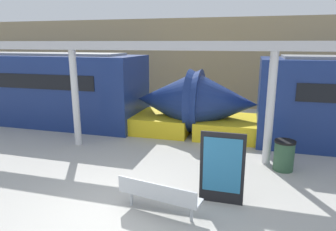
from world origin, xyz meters
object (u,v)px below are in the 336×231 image
train_right (4,87)px  trash_bin (284,155)px  poster_board (222,168)px  support_column_near (75,99)px  bench_near (158,194)px  support_column_far (270,110)px

train_right → trash_bin: 13.07m
train_right → poster_board: 12.35m
support_column_near → bench_near: bearing=-40.6°
support_column_far → bench_near: bearing=-122.9°
support_column_near → support_column_far: 6.59m
bench_near → support_column_far: size_ratio=0.56×
poster_board → trash_bin: bearing=56.4°
support_column_far → poster_board: bearing=-111.9°
trash_bin → support_column_near: 7.18m
trash_bin → support_column_far: bearing=140.3°
bench_near → support_column_far: support_column_far is taller
bench_near → trash_bin: 4.30m
support_column_far → support_column_near: bearing=180.0°
trash_bin → bench_near: bearing=-130.9°
bench_near → trash_bin: trash_bin is taller
support_column_near → support_column_far: bearing=0.0°
trash_bin → poster_board: bearing=-123.6°
bench_near → poster_board: size_ratio=1.11×
bench_near → support_column_near: bearing=149.4°
train_right → support_column_far: size_ratio=5.63×
train_right → support_column_near: support_column_near is taller
bench_near → poster_board: 1.57m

